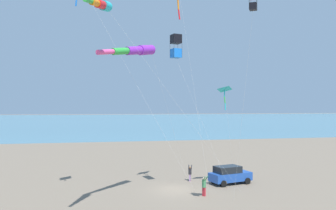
{
  "coord_description": "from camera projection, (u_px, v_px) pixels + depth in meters",
  "views": [
    {
      "loc": [
        -31.97,
        7.05,
        8.05
      ],
      "look_at": [
        -4.1,
        1.54,
        8.11
      ],
      "focal_mm": 36.51,
      "sensor_mm": 36.0,
      "label": 1
    }
  ],
  "objects": [
    {
      "name": "ground_plane",
      "position": [
        175.0,
        190.0,
        32.72
      ],
      "size": [
        600.0,
        600.0,
        0.0
      ],
      "primitive_type": "plane",
      "color": "#756654"
    },
    {
      "name": "ocean_water_strip",
      "position": [
        113.0,
        120.0,
        194.58
      ],
      "size": [
        240.0,
        600.0,
        0.01
      ],
      "primitive_type": "cube",
      "color": "teal",
      "rests_on": "ground_plane"
    },
    {
      "name": "parked_car",
      "position": [
        229.0,
        175.0,
        35.14
      ],
      "size": [
        2.9,
        4.63,
        1.85
      ],
      "color": "#1E479E",
      "rests_on": "ground_plane"
    },
    {
      "name": "cooler_box",
      "position": [
        226.0,
        175.0,
        38.38
      ],
      "size": [
        0.62,
        0.42,
        0.42
      ],
      "color": "orange",
      "rests_on": "ground_plane"
    },
    {
      "name": "person_adult_flyer",
      "position": [
        204.0,
        185.0,
        30.41
      ],
      "size": [
        0.65,
        0.6,
        1.82
      ],
      "color": "#B72833",
      "rests_on": "ground_plane"
    },
    {
      "name": "person_child_green_jacket",
      "position": [
        190.0,
        172.0,
        36.39
      ],
      "size": [
        0.6,
        0.52,
        1.72
      ],
      "color": "#8E6B9E",
      "rests_on": "ground_plane"
    },
    {
      "name": "kite_delta_blue_topmost",
      "position": [
        224.0,
        90.0,
        33.05
      ],
      "size": [
        3.76,
        3.15,
        10.0
      ],
      "color": "#1EB7C6",
      "rests_on": "ground_plane"
    },
    {
      "name": "kite_windsock_purple_drifting",
      "position": [
        135.0,
        51.0,
        27.82
      ],
      "size": [
        11.5,
        9.64,
        13.34
      ],
      "color": "purple",
      "rests_on": "ground_plane"
    },
    {
      "name": "kite_windsock_rainbow_low_near",
      "position": [
        101.0,
        5.0,
        21.92
      ],
      "size": [
        10.27,
        14.05,
        15.11
      ],
      "color": "#1EB7C6",
      "rests_on": "ground_plane"
    },
    {
      "name": "kite_box_green_low_center",
      "position": [
        176.0,
        46.0,
        31.11
      ],
      "size": [
        1.02,
        5.86,
        14.54
      ],
      "color": "black",
      "rests_on": "ground_plane"
    },
    {
      "name": "kite_box_long_streamer_left",
      "position": [
        253.0,
        2.0,
        22.96
      ],
      "size": [
        5.89,
        1.18,
        15.72
      ],
      "color": "#EF4C93",
      "rests_on": "ground_plane"
    }
  ]
}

